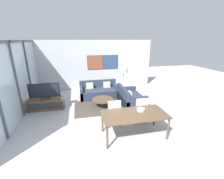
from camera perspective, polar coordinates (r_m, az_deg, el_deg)
The scene contains 14 objects.
ground_plane at distance 4.14m, azimuth 2.03°, elevation -24.37°, with size 24.00×24.00×0.00m, color #B2B2B7.
wall_back at distance 8.88m, azimuth -7.31°, elevation 9.22°, with size 7.08×0.09×2.80m.
window_wall_left at distance 6.38m, azimuth -33.00°, elevation 3.87°, with size 0.07×5.80×2.80m.
area_rug at distance 6.68m, azimuth -3.47°, elevation -6.45°, with size 2.46×1.69×0.01m.
tv_console at distance 6.87m, azimuth -23.70°, elevation -5.13°, with size 1.43×0.40×0.49m.
television at distance 6.68m, azimuth -24.33°, elevation -0.59°, with size 1.20×0.20×0.66m.
sofa_main at distance 7.75m, azimuth -5.04°, elevation -0.77°, with size 1.91×0.95×0.80m.
sofa_side at distance 6.88m, azimuth 6.65°, elevation -3.38°, with size 0.95×1.54×0.80m.
coffee_table at distance 6.57m, azimuth -3.51°, elevation -4.30°, with size 0.91×0.91×0.37m.
dining_table at distance 4.55m, azimuth 8.49°, elevation -9.81°, with size 1.92×0.94×0.74m.
dining_chair_left at distance 5.05m, azimuth 0.62°, elevation -8.39°, with size 0.46×0.46×0.97m.
dining_chair_centre at distance 5.31m, azimuth 10.72°, elevation -7.30°, with size 0.46×0.46×0.97m.
fruit_bowl at distance 4.70m, azimuth 10.91°, elevation -7.49°, with size 0.25×0.25×0.08m.
floor_lamp at distance 7.74m, azimuth 4.42°, elevation 6.83°, with size 0.42×0.42×1.45m.
Camera 1 is at (-0.80, -2.93, 2.82)m, focal length 24.00 mm.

